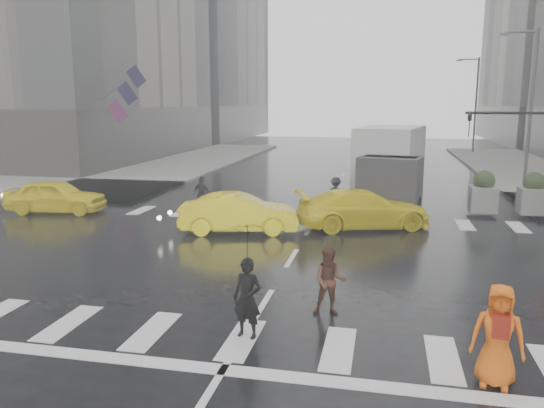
% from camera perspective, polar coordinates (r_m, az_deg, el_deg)
% --- Properties ---
extents(ground, '(120.00, 120.00, 0.00)m').
position_cam_1_polar(ground, '(16.82, 2.14, -5.82)').
color(ground, black).
rests_on(ground, ground).
extents(sidewalk_nw, '(35.00, 35.00, 0.15)m').
position_cam_1_polar(sidewalk_nw, '(40.40, -21.52, 3.35)').
color(sidewalk_nw, gray).
rests_on(sidewalk_nw, ground).
extents(road_markings, '(18.00, 48.00, 0.01)m').
position_cam_1_polar(road_markings, '(16.82, 2.14, -5.80)').
color(road_markings, silver).
rests_on(road_markings, ground).
extents(traffic_signal_pole, '(4.45, 0.42, 4.50)m').
position_cam_1_polar(traffic_signal_pole, '(24.74, 26.82, 5.97)').
color(traffic_signal_pole, black).
rests_on(traffic_signal_pole, ground).
extents(street_lamp_near, '(2.15, 0.22, 9.00)m').
position_cam_1_polar(street_lamp_near, '(34.84, 25.94, 9.99)').
color(street_lamp_near, '#59595B').
rests_on(street_lamp_near, ground).
extents(street_lamp_far, '(2.15, 0.22, 9.00)m').
position_cam_1_polar(street_lamp_far, '(54.49, 20.97, 10.28)').
color(street_lamp_far, '#59595B').
rests_on(street_lamp_far, ground).
extents(planter_west, '(1.10, 1.10, 1.80)m').
position_cam_1_polar(planter_west, '(24.75, 21.78, 1.15)').
color(planter_west, gray).
rests_on(planter_west, ground).
extents(planter_mid, '(1.10, 1.10, 1.80)m').
position_cam_1_polar(planter_mid, '(25.17, 26.26, 0.95)').
color(planter_mid, gray).
rests_on(planter_mid, ground).
extents(flag_cluster, '(2.87, 3.06, 4.69)m').
position_cam_1_polar(flag_cluster, '(38.74, -15.70, 11.67)').
color(flag_cluster, '#59595B').
rests_on(flag_cluster, ground).
extents(pedestrian_black, '(1.13, 1.15, 2.43)m').
position_cam_1_polar(pedestrian_black, '(10.87, -2.71, -6.39)').
color(pedestrian_black, black).
rests_on(pedestrian_black, ground).
extents(pedestrian_brown, '(0.83, 0.68, 1.59)m').
position_cam_1_polar(pedestrian_brown, '(12.33, 6.24, -8.28)').
color(pedestrian_brown, '#4B2A1A').
rests_on(pedestrian_brown, ground).
extents(pedestrian_orange, '(0.98, 0.73, 1.82)m').
position_cam_1_polar(pedestrian_orange, '(10.08, 23.13, -12.87)').
color(pedestrian_orange, orange).
rests_on(pedestrian_orange, ground).
extents(pedestrian_far_a, '(1.09, 0.85, 1.63)m').
position_cam_1_polar(pedestrian_far_a, '(23.68, -7.53, 1.02)').
color(pedestrian_far_a, black).
rests_on(pedestrian_far_a, ground).
extents(pedestrian_far_b, '(1.12, 0.84, 1.54)m').
position_cam_1_polar(pedestrian_far_b, '(24.03, 6.86, 1.07)').
color(pedestrian_far_b, black).
rests_on(pedestrian_far_b, ground).
extents(taxi_front, '(4.52, 2.32, 1.47)m').
position_cam_1_polar(taxi_front, '(25.43, -22.24, 0.79)').
color(taxi_front, yellow).
rests_on(taxi_front, ground).
extents(taxi_mid, '(4.67, 2.43, 1.47)m').
position_cam_1_polar(taxi_mid, '(19.96, -3.56, -0.99)').
color(taxi_mid, yellow).
rests_on(taxi_mid, ground).
extents(taxi_rear, '(5.04, 3.54, 1.51)m').
position_cam_1_polar(taxi_rear, '(20.93, 9.79, -0.52)').
color(taxi_rear, yellow).
rests_on(taxi_rear, ground).
extents(box_truck, '(2.60, 6.94, 3.69)m').
position_cam_1_polar(box_truck, '(25.35, 12.56, 4.13)').
color(box_truck, silver).
rests_on(box_truck, ground).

